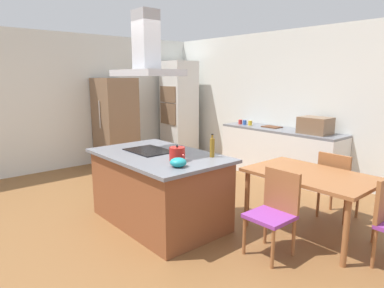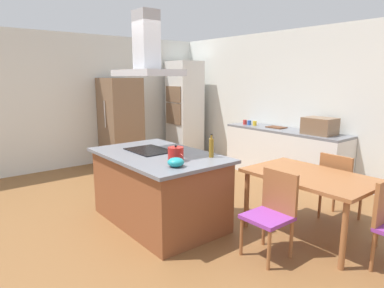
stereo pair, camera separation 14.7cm
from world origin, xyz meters
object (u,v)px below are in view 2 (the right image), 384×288
object	(u,v)px
countertop_microwave	(320,126)
mixing_bowl	(176,162)
wall_oven_stack	(185,108)
dining_table	(310,181)
chair_facing_island	(273,208)
refrigerator	(121,122)
coffee_mug_blue	(249,123)
cutting_board	(276,127)
coffee_mug_red	(245,122)
chair_facing_back_wall	(339,183)
cooktop	(149,150)
tea_kettle	(176,154)
range_hood	(147,55)
olive_oil_bottle	(211,147)
coffee_mug_yellow	(255,123)

from	to	relation	value
countertop_microwave	mixing_bowl	bearing A→B (deg)	-86.90
wall_oven_stack	dining_table	xyz separation A→B (m)	(4.33, -1.51, -0.43)
dining_table	chair_facing_island	bearing A→B (deg)	-90.00
countertop_microwave	refrigerator	size ratio (longest dim) A/B	0.27
countertop_microwave	coffee_mug_blue	bearing A→B (deg)	-177.79
coffee_mug_blue	dining_table	distance (m)	2.98
countertop_microwave	cutting_board	distance (m)	0.92
cutting_board	mixing_bowl	bearing A→B (deg)	-70.96
wall_oven_stack	coffee_mug_red	bearing A→B (deg)	5.27
refrigerator	coffee_mug_red	bearing A→B (deg)	44.08
chair_facing_back_wall	coffee_mug_red	bearing A→B (deg)	158.30
cooktop	refrigerator	world-z (taller)	refrigerator
tea_kettle	chair_facing_back_wall	world-z (taller)	tea_kettle
cooktop	chair_facing_island	bearing A→B (deg)	15.87
coffee_mug_red	range_hood	xyz separation A→B (m)	(0.91, -2.81, 1.16)
olive_oil_bottle	coffee_mug_blue	world-z (taller)	olive_oil_bottle
coffee_mug_yellow	cutting_board	bearing A→B (deg)	11.99
coffee_mug_blue	chair_facing_back_wall	xyz separation A→B (m)	(2.44, -1.03, -0.44)
mixing_bowl	refrigerator	world-z (taller)	refrigerator
countertop_microwave	wall_oven_stack	bearing A→B (deg)	-176.04
cutting_board	dining_table	size ratio (longest dim) A/B	0.24
cooktop	wall_oven_stack	xyz separation A→B (m)	(-2.69, 2.65, 0.20)
dining_table	cutting_board	bearing A→B (deg)	136.02
chair_facing_island	refrigerator	bearing A→B (deg)	173.02
coffee_mug_red	wall_oven_stack	world-z (taller)	wall_oven_stack
olive_oil_bottle	wall_oven_stack	size ratio (longest dim) A/B	0.13
cooktop	dining_table	distance (m)	2.01
cutting_board	range_hood	world-z (taller)	range_hood
dining_table	range_hood	xyz separation A→B (m)	(-1.64, -1.13, 1.43)
mixing_bowl	countertop_microwave	size ratio (longest dim) A/B	0.36
chair_facing_back_wall	chair_facing_island	size ratio (longest dim) A/B	1.00
coffee_mug_red	chair_facing_island	bearing A→B (deg)	-42.62
tea_kettle	cutting_board	size ratio (longest dim) A/B	0.68
wall_oven_stack	refrigerator	bearing A→B (deg)	-92.79
olive_oil_bottle	range_hood	xyz separation A→B (m)	(-0.77, -0.39, 1.08)
olive_oil_bottle	coffee_mug_blue	xyz separation A→B (m)	(-1.57, 2.43, -0.07)
cooktop	coffee_mug_yellow	xyz separation A→B (m)	(-0.67, 2.83, 0.04)
tea_kettle	wall_oven_stack	distance (m)	4.28
mixing_bowl	chair_facing_island	size ratio (longest dim) A/B	0.20
olive_oil_bottle	cooktop	bearing A→B (deg)	-153.15
coffee_mug_yellow	dining_table	size ratio (longest dim) A/B	0.06
coffee_mug_blue	tea_kettle	bearing A→B (deg)	-63.23
countertop_microwave	coffee_mug_yellow	distance (m)	1.37
dining_table	tea_kettle	bearing A→B (deg)	-130.54
wall_oven_stack	refrigerator	xyz separation A→B (m)	(-0.08, -1.64, -0.19)
range_hood	coffee_mug_yellow	bearing A→B (deg)	103.34
olive_oil_bottle	dining_table	xyz separation A→B (m)	(0.87, 0.74, -0.35)
mixing_bowl	coffee_mug_yellow	size ratio (longest dim) A/B	2.00
wall_oven_stack	chair_facing_island	bearing A→B (deg)	-26.72
chair_facing_island	coffee_mug_yellow	bearing A→B (deg)	134.33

